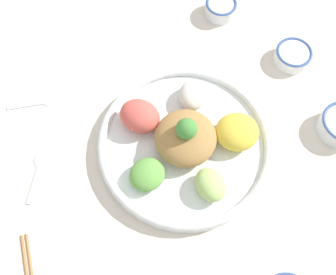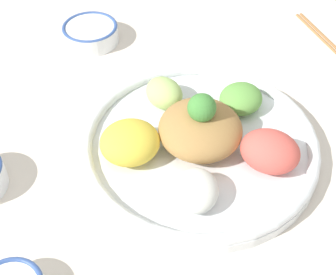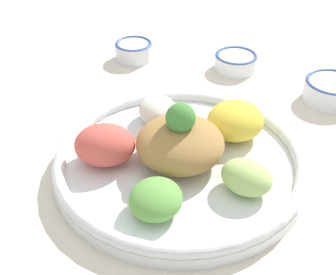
% 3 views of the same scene
% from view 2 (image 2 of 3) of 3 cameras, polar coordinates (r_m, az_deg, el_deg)
% --- Properties ---
extents(ground_plane, '(2.40, 2.40, 0.00)m').
position_cam_2_polar(ground_plane, '(0.79, 2.95, -2.52)').
color(ground_plane, silver).
extents(salad_platter, '(0.40, 0.40, 0.12)m').
position_cam_2_polar(salad_platter, '(0.78, 3.82, -0.36)').
color(salad_platter, white).
rests_on(salad_platter, ground_plane).
extents(sauce_bowl_red, '(0.12, 0.12, 0.04)m').
position_cam_2_polar(sauce_bowl_red, '(1.04, -9.45, 12.50)').
color(sauce_bowl_red, white).
rests_on(sauce_bowl_red, ground_plane).
extents(chopsticks_pair_near, '(0.06, 0.21, 0.01)m').
position_cam_2_polar(chopsticks_pair_near, '(1.10, 18.56, 11.42)').
color(chopsticks_pair_near, '#9E6B3D').
rests_on(chopsticks_pair_near, ground_plane).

